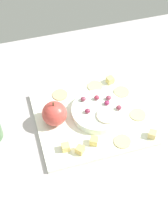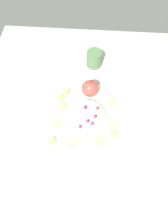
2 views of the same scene
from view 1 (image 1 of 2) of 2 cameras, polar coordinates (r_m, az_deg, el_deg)
The scene contains 22 objects.
table at distance 99.69cm, azimuth 3.72°, elevation -2.41°, with size 122.12×94.57×3.77cm, color #B0A9AB.
platter at distance 97.99cm, azimuth 1.30°, elevation -1.15°, with size 33.52×29.53×1.29cm, color white.
serving_dish at distance 97.37cm, azimuth 2.50°, elevation 0.08°, with size 16.19×16.19×2.40cm, color white.
apple_whole at distance 93.90cm, azimuth -5.33°, elevation -0.27°, with size 7.49×7.49×7.49cm, color #C7453D.
apple_stem at distance 90.59cm, azimuth -5.53°, elevation 1.46°, with size 0.50×0.50×1.20cm, color brown.
cheese_cube_0 at distance 89.22cm, azimuth -0.69°, elevation -6.80°, with size 2.19×2.19×2.19cm, color #F4CA69.
cheese_cube_1 at distance 107.02cm, azimuth 4.72°, elevation 5.74°, with size 2.19×2.19×2.19cm, color #E8D175.
cheese_cube_2 at distance 90.89cm, azimuth 1.80°, elevation -5.23°, with size 2.19×2.19×2.19cm, color #ECD46D.
cheese_cube_3 at distance 89.83cm, azimuth -3.32°, elevation -6.33°, with size 2.19×2.19×2.19cm, color #F1D374.
cheese_cube_4 at distance 94.29cm, azimuth 12.16°, elevation -3.94°, with size 2.19×2.19×2.19cm, color #E4C776.
cracker_0 at distance 104.88cm, azimuth 6.78°, elevation 3.63°, with size 4.95×4.95×0.40cm, color #E0C283.
cracker_1 at distance 103.52cm, azimuth -4.32°, elevation 3.10°, with size 4.95×4.95×0.40cm, color #E4B47B.
cracker_2 at distance 99.17cm, azimuth 9.67°, elevation -0.49°, with size 4.95×4.95×0.40cm, color #D2BB86.
cracker_3 at distance 92.52cm, azimuth 6.91°, elevation -5.27°, with size 4.95×4.95×0.40cm, color #D6BB82.
cracker_4 at distance 105.98cm, azimuth 1.97°, elevation 4.66°, with size 4.95×4.95×0.40cm, color #D1C385.
grape_0 at distance 94.92cm, azimuth 0.63°, elevation 0.19°, with size 1.68×1.51×1.49cm, color maroon.
grape_1 at distance 98.13cm, azimuth -0.15°, elevation 2.36°, with size 1.68×1.51×1.41cm, color #84394E.
grape_2 at distance 98.50cm, azimuth 2.30°, elevation 2.60°, with size 1.68×1.51×1.52cm, color #992D44.
grape_3 at distance 98.75cm, azimuth 4.43°, elevation 2.57°, with size 1.68×1.51×1.41cm, color #953B53.
grape_4 at distance 97.33cm, azimuth 4.14°, elevation 1.66°, with size 1.68×1.51×1.40cm, color #9A2856.
grape_5 at distance 96.36cm, azimuth 6.28°, elevation 0.80°, with size 1.68×1.51×1.46cm, color #8A3649.
apple_slice_0 at distance 94.53cm, azimuth 3.95°, elevation -0.68°, with size 5.96×5.96×0.60cm, color beige.
Camera 1 is at (22.99, 55.80, 81.23)cm, focal length 50.91 mm.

